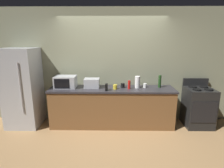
{
  "coord_description": "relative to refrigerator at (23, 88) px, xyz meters",
  "views": [
    {
      "loc": [
        0.06,
        -3.64,
        2.01
      ],
      "look_at": [
        0.0,
        0.4,
        1.0
      ],
      "focal_mm": 29.51,
      "sensor_mm": 36.0,
      "label": 1
    }
  ],
  "objects": [
    {
      "name": "ground_plane",
      "position": [
        2.05,
        -0.4,
        -0.9
      ],
      "size": [
        8.0,
        8.0,
        0.0
      ],
      "primitive_type": "plane",
      "color": "#A87F51"
    },
    {
      "name": "back_wall",
      "position": [
        2.05,
        0.41,
        0.45
      ],
      "size": [
        6.4,
        0.1,
        2.7
      ],
      "primitive_type": "cube",
      "color": "gray",
      "rests_on": "ground_plane"
    },
    {
      "name": "counter_run",
      "position": [
        2.05,
        0.0,
        -0.45
      ],
      "size": [
        2.84,
        0.64,
        0.9
      ],
      "color": "brown",
      "rests_on": "ground_plane"
    },
    {
      "name": "refrigerator",
      "position": [
        0.0,
        0.0,
        0.0
      ],
      "size": [
        0.72,
        0.73,
        1.8
      ],
      "color": "#B7BABF",
      "rests_on": "ground_plane"
    },
    {
      "name": "stove_range",
      "position": [
        4.05,
        0.0,
        -0.44
      ],
      "size": [
        0.6,
        0.61,
        1.08
      ],
      "color": "black",
      "rests_on": "ground_plane"
    },
    {
      "name": "microwave",
      "position": [
        0.98,
        0.05,
        0.13
      ],
      "size": [
        0.48,
        0.35,
        0.27
      ],
      "color": "#B7BABF",
      "rests_on": "counter_run"
    },
    {
      "name": "toaster_oven",
      "position": [
        1.59,
        0.06,
        0.1
      ],
      "size": [
        0.34,
        0.26,
        0.21
      ],
      "primitive_type": "cube",
      "color": "#B7BABF",
      "rests_on": "counter_run"
    },
    {
      "name": "paper_towel_roll",
      "position": [
        2.63,
        0.05,
        0.13
      ],
      "size": [
        0.12,
        0.12,
        0.27
      ],
      "primitive_type": "cylinder",
      "color": "white",
      "rests_on": "counter_run"
    },
    {
      "name": "cordless_phone",
      "position": [
        1.93,
        -0.19,
        0.07
      ],
      "size": [
        0.06,
        0.11,
        0.15
      ],
      "primitive_type": "cube",
      "rotation": [
        0.0,
        0.0,
        -0.06
      ],
      "color": "black",
      "rests_on": "counter_run"
    },
    {
      "name": "bottle_wine",
      "position": [
        3.15,
        0.1,
        0.14
      ],
      "size": [
        0.07,
        0.07,
        0.29
      ],
      "primitive_type": "cylinder",
      "color": "#1E3F19",
      "rests_on": "counter_run"
    },
    {
      "name": "bottle_hot_sauce",
      "position": [
        2.44,
        -0.05,
        0.1
      ],
      "size": [
        0.06,
        0.06,
        0.19
      ],
      "primitive_type": "cylinder",
      "color": "red",
      "rests_on": "counter_run"
    },
    {
      "name": "mug_white",
      "position": [
        2.81,
        0.07,
        0.05
      ],
      "size": [
        0.08,
        0.08,
        0.1
      ],
      "primitive_type": "cylinder",
      "color": "white",
      "rests_on": "counter_run"
    },
    {
      "name": "mug_black",
      "position": [
        2.3,
        0.06,
        0.05
      ],
      "size": [
        0.09,
        0.09,
        0.1
      ],
      "primitive_type": "cylinder",
      "color": "black",
      "rests_on": "counter_run"
    },
    {
      "name": "mug_yellow",
      "position": [
        2.12,
        -0.07,
        0.05
      ],
      "size": [
        0.09,
        0.09,
        0.1
      ],
      "primitive_type": "cylinder",
      "color": "yellow",
      "rests_on": "counter_run"
    }
  ]
}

